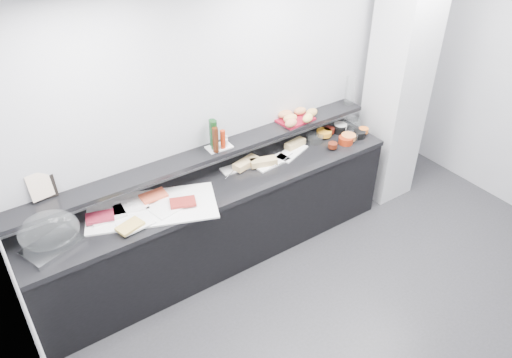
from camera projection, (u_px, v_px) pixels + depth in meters
ground at (396, 340)px, 4.22m from camera, size 5.00×5.00×0.00m
back_wall at (263, 107)px, 4.80m from camera, size 5.00×0.02×2.70m
ceiling at (477, 20)px, 2.67m from camera, size 5.00×5.00×0.00m
column at (398, 84)px, 5.26m from camera, size 0.50×0.50×2.70m
buffet_cabinet at (220, 224)px, 4.81m from camera, size 3.60×0.60×0.85m
counter_top at (218, 186)px, 4.55m from camera, size 3.62×0.62×0.05m
wall_shelf at (207, 154)px, 4.52m from camera, size 3.60×0.25×0.04m
cloche_base at (53, 246)px, 3.82m from camera, size 0.48×0.40×0.04m
cloche_dome at (49, 231)px, 3.81m from camera, size 0.49×0.36×0.34m
linen_runner at (152, 208)px, 4.23m from camera, size 1.20×0.88×0.01m
platter_meat_a at (108, 215)px, 4.13m from camera, size 0.30×0.21×0.01m
food_meat_a at (100, 217)px, 4.08m from camera, size 0.26×0.20×0.02m
platter_salmon at (130, 206)px, 4.23m from camera, size 0.34×0.27×0.01m
food_salmon at (153, 196)px, 4.32m from camera, size 0.23×0.14×0.02m
platter_cheese at (136, 224)px, 4.04m from camera, size 0.29×0.20×0.01m
food_cheese at (130, 226)px, 3.98m from camera, size 0.24×0.19×0.02m
platter_meat_b at (170, 205)px, 4.24m from camera, size 0.38×0.30×0.01m
food_meat_b at (183, 202)px, 4.24m from camera, size 0.25×0.21×0.02m
sandwich_plate_left at (237, 168)px, 4.74m from camera, size 0.32×0.15×0.01m
sandwich_food_left at (246, 163)px, 4.74m from camera, size 0.29×0.17×0.06m
tongs_left at (229, 175)px, 4.62m from camera, size 0.14×0.08×0.01m
sandwich_plate_mid at (272, 162)px, 4.82m from camera, size 0.38×0.20×0.01m
sandwich_food_mid at (263, 162)px, 4.75m from camera, size 0.27×0.17×0.06m
tongs_mid at (276, 165)px, 4.76m from camera, size 0.16×0.01×0.01m
sandwich_plate_right at (292, 152)px, 4.97m from camera, size 0.41×0.28×0.01m
sandwich_food_right at (295, 144)px, 5.03m from camera, size 0.24×0.12×0.06m
tongs_right at (288, 157)px, 4.88m from camera, size 0.15×0.06×0.01m
bowl_glass_fruit at (315, 138)px, 5.14m from camera, size 0.20×0.20×0.07m
fill_glass_fruit at (324, 133)px, 5.21m from camera, size 0.17×0.17×0.05m
bowl_black_jam at (339, 129)px, 5.30m from camera, size 0.16×0.16×0.07m
fill_black_jam at (329, 130)px, 5.25m from camera, size 0.15×0.15×0.05m
bowl_glass_cream at (352, 123)px, 5.41m from camera, size 0.20×0.20×0.07m
fill_glass_cream at (340, 126)px, 5.33m from camera, size 0.14×0.14×0.05m
bowl_red_jam at (346, 140)px, 5.11m from camera, size 0.15×0.15×0.07m
fill_red_jam at (333, 145)px, 5.00m from camera, size 0.10×0.10×0.05m
bowl_glass_salmon at (350, 137)px, 5.16m from camera, size 0.18×0.18×0.07m
fill_glass_salmon at (348, 137)px, 5.14m from camera, size 0.17×0.17×0.05m
bowl_black_fruit at (359, 134)px, 5.21m from camera, size 0.13×0.13×0.07m
fill_black_fruit at (364, 130)px, 5.25m from camera, size 0.13×0.13×0.05m
framed_print at (42, 184)px, 3.88m from camera, size 0.20×0.08×0.26m
print_art at (40, 186)px, 3.85m from camera, size 0.18×0.07×0.22m
condiment_tray at (219, 147)px, 4.57m from camera, size 0.24×0.15×0.01m
bottle_green_a at (213, 133)px, 4.51m from camera, size 0.08×0.08×0.26m
bottle_brown at (216, 140)px, 4.43m from camera, size 0.07×0.07×0.24m
bottle_green_b at (214, 135)px, 4.46m from camera, size 0.07×0.07×0.28m
bottle_hot at (223, 139)px, 4.50m from camera, size 0.05×0.05×0.18m
shaker_salt at (226, 143)px, 4.55m from camera, size 0.04×0.04×0.07m
shaker_pepper at (226, 139)px, 4.61m from camera, size 0.03×0.03×0.07m
bread_tray at (295, 120)px, 5.00m from camera, size 0.38×0.28×0.02m
bread_roll_nw at (285, 114)px, 4.99m from camera, size 0.17×0.13×0.08m
bread_roll_ne at (300, 111)px, 5.04m from camera, size 0.15×0.11×0.08m
bread_roll_sw at (291, 123)px, 4.84m from camera, size 0.15×0.11×0.08m
bread_roll_s at (308, 118)px, 4.92m from camera, size 0.16×0.13×0.08m
bread_roll_midw at (290, 118)px, 4.92m from camera, size 0.15×0.10×0.08m
bread_roll_mide at (312, 113)px, 5.01m from camera, size 0.16×0.12×0.08m
carafe at (350, 91)px, 5.23m from camera, size 0.13×0.13×0.30m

